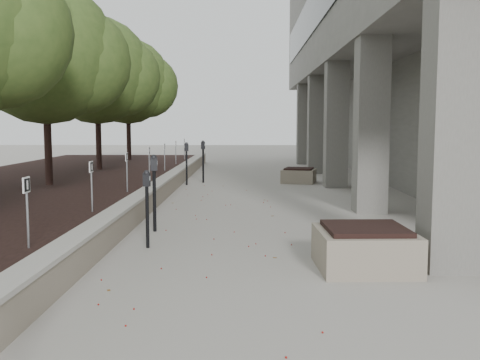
{
  "coord_description": "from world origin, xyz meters",
  "views": [
    {
      "loc": [
        0.58,
        -6.62,
        2.06
      ],
      "look_at": [
        0.41,
        5.23,
        0.83
      ],
      "focal_mm": 40.91,
      "sensor_mm": 36.0,
      "label": 1
    }
  ],
  "objects_px": {
    "parking_meter_3": "(154,193)",
    "planter_back": "(299,175)",
    "crabapple_tree_4": "(97,93)",
    "parking_meter_4": "(203,162)",
    "crabapple_tree_3": "(46,83)",
    "crabapple_tree_5": "(128,99)",
    "parking_meter_2": "(147,209)",
    "planter_front": "(365,247)",
    "parking_meter_5": "(187,164)"
  },
  "relations": [
    {
      "from": "crabapple_tree_3",
      "to": "parking_meter_2",
      "type": "height_order",
      "value": "crabapple_tree_3"
    },
    {
      "from": "parking_meter_4",
      "to": "planter_front",
      "type": "distance_m",
      "value": 11.7
    },
    {
      "from": "planter_back",
      "to": "planter_front",
      "type": "bearing_deg",
      "value": -90.57
    },
    {
      "from": "crabapple_tree_4",
      "to": "parking_meter_3",
      "type": "height_order",
      "value": "crabapple_tree_4"
    },
    {
      "from": "crabapple_tree_4",
      "to": "parking_meter_4",
      "type": "height_order",
      "value": "crabapple_tree_4"
    },
    {
      "from": "parking_meter_3",
      "to": "planter_back",
      "type": "xyz_separation_m",
      "value": [
        3.55,
        8.66,
        -0.48
      ]
    },
    {
      "from": "parking_meter_2",
      "to": "planter_back",
      "type": "bearing_deg",
      "value": 79.92
    },
    {
      "from": "parking_meter_4",
      "to": "crabapple_tree_3",
      "type": "bearing_deg",
      "value": -118.63
    },
    {
      "from": "parking_meter_3",
      "to": "parking_meter_4",
      "type": "bearing_deg",
      "value": 81.32
    },
    {
      "from": "parking_meter_2",
      "to": "parking_meter_5",
      "type": "xyz_separation_m",
      "value": [
        -0.38,
        9.24,
        0.07
      ]
    },
    {
      "from": "planter_back",
      "to": "parking_meter_4",
      "type": "bearing_deg",
      "value": -178.84
    },
    {
      "from": "parking_meter_5",
      "to": "crabapple_tree_5",
      "type": "bearing_deg",
      "value": 96.22
    },
    {
      "from": "crabapple_tree_5",
      "to": "planter_front",
      "type": "relative_size",
      "value": 4.12
    },
    {
      "from": "parking_meter_5",
      "to": "parking_meter_3",
      "type": "bearing_deg",
      "value": -109.02
    },
    {
      "from": "crabapple_tree_3",
      "to": "crabapple_tree_4",
      "type": "height_order",
      "value": "same"
    },
    {
      "from": "planter_front",
      "to": "crabapple_tree_3",
      "type": "bearing_deg",
      "value": 135.15
    },
    {
      "from": "parking_meter_5",
      "to": "planter_back",
      "type": "xyz_separation_m",
      "value": [
        3.82,
        0.8,
        -0.46
      ]
    },
    {
      "from": "parking_meter_2",
      "to": "parking_meter_3",
      "type": "distance_m",
      "value": 1.39
    },
    {
      "from": "parking_meter_2",
      "to": "parking_meter_5",
      "type": "height_order",
      "value": "parking_meter_5"
    },
    {
      "from": "parking_meter_2",
      "to": "planter_back",
      "type": "height_order",
      "value": "parking_meter_2"
    },
    {
      "from": "crabapple_tree_3",
      "to": "crabapple_tree_5",
      "type": "bearing_deg",
      "value": 90.0
    },
    {
      "from": "crabapple_tree_4",
      "to": "parking_meter_5",
      "type": "bearing_deg",
      "value": -24.1
    },
    {
      "from": "crabapple_tree_4",
      "to": "planter_front",
      "type": "xyz_separation_m",
      "value": [
        7.04,
        -12.0,
        -2.81
      ]
    },
    {
      "from": "parking_meter_4",
      "to": "crabapple_tree_5",
      "type": "bearing_deg",
      "value": 137.05
    },
    {
      "from": "planter_front",
      "to": "planter_back",
      "type": "distance_m",
      "value": 11.31
    },
    {
      "from": "crabapple_tree_4",
      "to": "parking_meter_3",
      "type": "bearing_deg",
      "value": -68.94
    },
    {
      "from": "crabapple_tree_3",
      "to": "parking_meter_5",
      "type": "relative_size",
      "value": 3.8
    },
    {
      "from": "planter_back",
      "to": "parking_meter_2",
      "type": "bearing_deg",
      "value": -108.87
    },
    {
      "from": "parking_meter_4",
      "to": "parking_meter_3",
      "type": "bearing_deg",
      "value": -78.07
    },
    {
      "from": "crabapple_tree_3",
      "to": "parking_meter_3",
      "type": "bearing_deg",
      "value": -50.39
    },
    {
      "from": "crabapple_tree_4",
      "to": "planter_back",
      "type": "distance_m",
      "value": 7.73
    },
    {
      "from": "parking_meter_2",
      "to": "parking_meter_3",
      "type": "xyz_separation_m",
      "value": [
        -0.12,
        1.39,
        0.09
      ]
    },
    {
      "from": "crabapple_tree_5",
      "to": "crabapple_tree_4",
      "type": "bearing_deg",
      "value": -90.0
    },
    {
      "from": "crabapple_tree_3",
      "to": "parking_meter_5",
      "type": "xyz_separation_m",
      "value": [
        3.33,
        3.51,
        -2.4
      ]
    },
    {
      "from": "crabapple_tree_4",
      "to": "planter_front",
      "type": "relative_size",
      "value": 4.12
    },
    {
      "from": "parking_meter_3",
      "to": "planter_front",
      "type": "distance_m",
      "value": 4.36
    },
    {
      "from": "parking_meter_4",
      "to": "planter_back",
      "type": "height_order",
      "value": "parking_meter_4"
    },
    {
      "from": "crabapple_tree_5",
      "to": "parking_meter_3",
      "type": "height_order",
      "value": "crabapple_tree_5"
    },
    {
      "from": "parking_meter_2",
      "to": "planter_front",
      "type": "height_order",
      "value": "parking_meter_2"
    },
    {
      "from": "crabapple_tree_5",
      "to": "parking_meter_5",
      "type": "bearing_deg",
      "value": -62.82
    },
    {
      "from": "crabapple_tree_5",
      "to": "crabapple_tree_3",
      "type": "bearing_deg",
      "value": -90.0
    },
    {
      "from": "crabapple_tree_3",
      "to": "parking_meter_2",
      "type": "relative_size",
      "value": 4.19
    },
    {
      "from": "planter_front",
      "to": "crabapple_tree_4",
      "type": "bearing_deg",
      "value": 120.39
    },
    {
      "from": "crabapple_tree_3",
      "to": "planter_back",
      "type": "xyz_separation_m",
      "value": [
        7.15,
        4.31,
        -2.86
      ]
    },
    {
      "from": "crabapple_tree_3",
      "to": "planter_front",
      "type": "bearing_deg",
      "value": -44.85
    },
    {
      "from": "crabapple_tree_4",
      "to": "parking_meter_4",
      "type": "xyz_separation_m",
      "value": [
        3.83,
        -0.76,
        -2.38
      ]
    },
    {
      "from": "crabapple_tree_4",
      "to": "crabapple_tree_3",
      "type": "bearing_deg",
      "value": -90.0
    },
    {
      "from": "crabapple_tree_3",
      "to": "parking_meter_5",
      "type": "bearing_deg",
      "value": 46.47
    },
    {
      "from": "crabapple_tree_3",
      "to": "parking_meter_4",
      "type": "xyz_separation_m",
      "value": [
        3.83,
        4.24,
        -2.38
      ]
    },
    {
      "from": "crabapple_tree_5",
      "to": "planter_front",
      "type": "bearing_deg",
      "value": -67.51
    }
  ]
}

